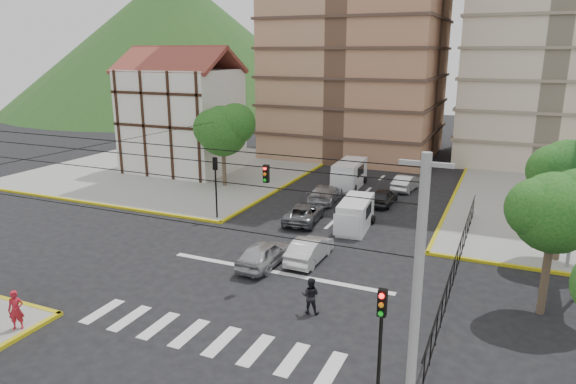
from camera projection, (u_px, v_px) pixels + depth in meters
The scene contains 24 objects.
ground at pixel (267, 281), 26.90m from camera, with size 160.00×160.00×0.00m, color black.
sidewalk_nw at pixel (177, 169), 52.30m from camera, with size 26.00×26.00×0.15m, color gray.
crosswalk_stripes at pixel (205, 337), 21.60m from camera, with size 12.00×2.40×0.01m, color silver.
stop_line at pixel (277, 272), 27.96m from camera, with size 13.00×0.40×0.01m, color silver.
tudor_building at pixel (182, 119), 50.54m from camera, with size 10.80×8.05×12.23m.
distant_hill at pixel (176, 40), 106.35m from camera, with size 70.00×70.00×28.00m, color #27521B.
park_fence at pixel (456, 277), 27.39m from camera, with size 0.10×22.50×1.66m, color black, non-canonical shape.
tree_park_a at pixel (557, 209), 22.29m from camera, with size 4.41×3.60×6.83m.
tree_park_c at pixel (570, 171), 28.00m from camera, with size 4.65×3.80×7.25m.
tree_tudor at pixel (224, 129), 44.28m from camera, with size 5.39×4.40×7.43m.
traffic_light_se at pixel (381, 331), 16.17m from camera, with size 0.28×0.22×4.40m.
traffic_light_nw at pixel (216, 177), 35.99m from camera, with size 0.28×0.22×4.40m.
traffic_light_hanging at pixel (247, 181), 23.55m from camera, with size 18.00×9.12×0.92m.
utility_pole_se at pixel (416, 308), 14.21m from camera, with size 1.40×0.28×9.00m.
van_right_lane at pixel (355, 215), 34.50m from camera, with size 2.16×4.66×2.04m.
van_left_lane at pixel (349, 175), 45.21m from camera, with size 2.19×5.18×2.30m.
car_silver_front_left at pixel (264, 254), 28.65m from camera, with size 1.74×4.33×1.47m, color #B2B2B7.
car_white_front_right at pixel (310, 249), 29.33m from camera, with size 1.49×4.28×1.41m, color silver.
car_grey_mid_left at pixel (304, 213), 36.12m from camera, with size 2.17×4.71×1.31m, color slate.
car_silver_rear_left at pixel (325, 194), 40.90m from camera, with size 1.98×4.86×1.41m, color #AAAAAF.
car_darkgrey_mid_right at pixel (383, 197), 40.13m from camera, with size 1.59×3.96×1.35m, color #232325.
car_white_rear_right at pixel (406, 183), 44.42m from camera, with size 1.44×4.13×1.36m, color silver.
pedestrian_sw_corner at pixel (16, 310), 21.79m from camera, with size 0.64×0.42×1.75m, color #B31B2A.
pedestrian_crosswalk at pixel (310, 296), 23.41m from camera, with size 0.85×0.66×1.74m, color black.
Camera 1 is at (10.91, -22.20, 11.62)m, focal length 32.00 mm.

